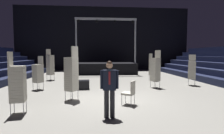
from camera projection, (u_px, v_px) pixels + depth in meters
name	position (u px, v px, depth m)	size (l,w,h in m)	color
ground_plane	(117.00, 100.00, 7.68)	(22.00, 30.00, 0.10)	gray
arena_end_wall	(104.00, 39.00, 22.31)	(22.00, 0.30, 8.00)	black
stage_riser	(105.00, 67.00, 18.37)	(6.18, 3.50, 5.45)	black
man_with_tie	(109.00, 86.00, 5.35)	(0.57, 0.25, 1.76)	black
chair_stack_front_left	(192.00, 70.00, 11.08)	(0.60, 0.60, 1.96)	#B2B5BA
chair_stack_front_right	(153.00, 67.00, 13.17)	(0.54, 0.54, 2.05)	#B2B5BA
chair_stack_mid_left	(71.00, 73.00, 7.46)	(0.60, 0.60, 2.31)	#B2B5BA
chair_stack_mid_right	(38.00, 73.00, 9.72)	(0.61, 0.61, 1.88)	#B2B5BA
chair_stack_mid_centre	(50.00, 65.00, 13.42)	(0.62, 0.62, 2.39)	#B2B5BA
chair_stack_rear_left	(18.00, 83.00, 5.70)	(0.50, 0.50, 2.05)	#B2B5BA
chair_stack_rear_right	(155.00, 69.00, 10.31)	(0.60, 0.60, 2.22)	#B2B5BA
equipment_road_case	(81.00, 85.00, 9.90)	(0.90, 0.60, 0.50)	black
loose_chair_near_man	(130.00, 91.00, 6.75)	(0.61, 0.61, 0.95)	#B2B5BA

